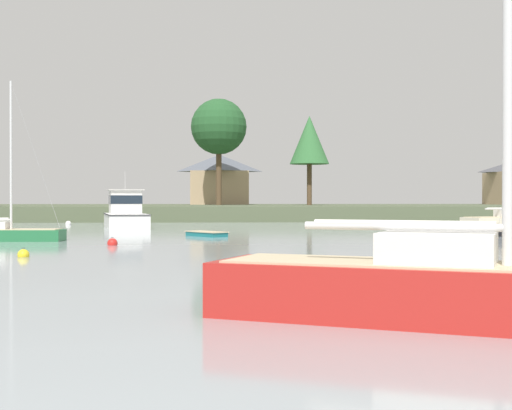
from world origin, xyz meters
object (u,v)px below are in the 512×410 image
Objects in this scene: mooring_buoy_white at (68,224)px; mooring_buoy_red at (112,243)px; sailboat_red at (463,308)px; dinghy_teal at (206,235)px; cruiser_white at (125,218)px; sailboat_green at (1,237)px; mooring_buoy_yellow at (23,255)px.

mooring_buoy_white reaches higher than mooring_buoy_red.
dinghy_teal is at bearing 99.34° from sailboat_red.
cruiser_white is 18.32× the size of mooring_buoy_red.
mooring_buoy_yellow is at bearing -69.39° from sailboat_green.
cruiser_white is 1.12× the size of sailboat_green.
dinghy_teal is 0.30× the size of cruiser_white.
sailboat_red reaches higher than mooring_buoy_yellow.
mooring_buoy_red is at bearing 112.83° from sailboat_red.
sailboat_red is at bearing -71.13° from mooring_buoy_white.
mooring_buoy_red is (8.23, -29.39, -0.00)m from mooring_buoy_white.
dinghy_teal is at bearing -65.63° from cruiser_white.
sailboat_red is (5.09, -30.96, 0.18)m from dinghy_teal.
sailboat_red is 1.39× the size of sailboat_green.
mooring_buoy_red is at bearing -30.80° from sailboat_green.
sailboat_green is at bearing -86.32° from mooring_buoy_white.
dinghy_teal is 5.51× the size of mooring_buoy_white.
sailboat_red is 24.80m from mooring_buoy_red.
sailboat_red is 1.24× the size of cruiser_white.
sailboat_green is 16.35× the size of mooring_buoy_red.
sailboat_green is at bearing 121.19° from sailboat_red.
mooring_buoy_red is 1.10× the size of mooring_buoy_yellow.
cruiser_white is at bearing -45.77° from mooring_buoy_white.
mooring_buoy_yellow is at bearing -90.06° from cruiser_white.
dinghy_teal is 0.24× the size of sailboat_red.
sailboat_green is 16.26× the size of mooring_buoy_white.
sailboat_red reaches higher than dinghy_teal.
mooring_buoy_white is at bearing 99.03° from mooring_buoy_yellow.
cruiser_white is 8.39m from mooring_buoy_white.
mooring_buoy_yellow is at bearing -114.54° from dinghy_teal.
dinghy_teal is 16.80m from cruiser_white.
cruiser_white is (-12.02, 46.25, 0.45)m from sailboat_red.
mooring_buoy_red is at bearing -74.35° from mooring_buoy_white.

